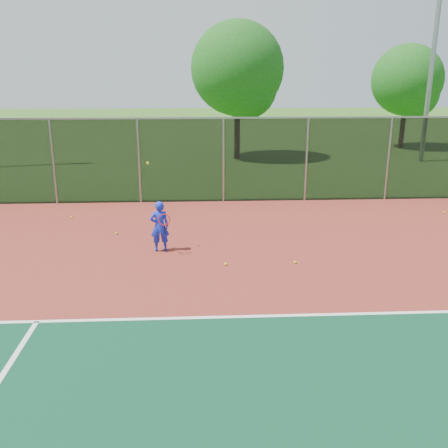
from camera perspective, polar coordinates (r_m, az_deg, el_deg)
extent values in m
cube|color=maroon|center=(9.74, 21.45, -12.24)|extent=(30.00, 20.00, 0.02)
cube|color=black|center=(18.35, 9.40, 7.25)|extent=(30.00, 0.04, 3.00)
cube|color=gray|center=(18.16, 9.64, 11.92)|extent=(30.00, 0.06, 0.06)
imported|color=#172DDA|center=(13.15, -7.37, -0.26)|extent=(0.54, 0.41, 1.35)
cylinder|color=black|center=(12.91, -6.78, -0.65)|extent=(0.03, 0.15, 0.27)
torus|color=#A51414|center=(12.73, -6.86, 0.50)|extent=(0.30, 0.13, 0.29)
sphere|color=yellow|center=(12.88, -8.73, 6.91)|extent=(0.07, 0.07, 0.07)
sphere|color=yellow|center=(14.88, -12.20, -1.03)|extent=(0.07, 0.07, 0.07)
sphere|color=yellow|center=(12.26, 0.21, -4.59)|extent=(0.07, 0.07, 0.07)
sphere|color=yellow|center=(18.25, 23.88, 1.23)|extent=(0.07, 0.07, 0.07)
sphere|color=yellow|center=(14.49, -8.19, -1.32)|extent=(0.07, 0.07, 0.07)
sphere|color=yellow|center=(16.89, -17.01, 0.76)|extent=(0.07, 0.07, 0.07)
sphere|color=yellow|center=(12.49, 8.13, -4.36)|extent=(0.07, 0.07, 0.07)
cylinder|color=gray|center=(28.28, 22.98, 18.99)|extent=(0.24, 0.24, 12.28)
cylinder|color=#352313|center=(27.36, 1.50, 10.34)|extent=(0.30, 0.30, 2.74)
sphere|color=#155015|center=(27.16, 1.56, 17.36)|extent=(4.86, 4.86, 4.86)
sphere|color=#155015|center=(26.91, 2.48, 15.41)|extent=(3.34, 3.34, 3.34)
cylinder|color=#352313|center=(33.05, 19.70, 10.21)|extent=(0.30, 0.30, 2.36)
sphere|color=#155015|center=(32.88, 20.21, 15.20)|extent=(4.20, 4.20, 4.20)
sphere|color=#155015|center=(32.78, 20.94, 13.74)|extent=(2.89, 2.89, 2.89)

